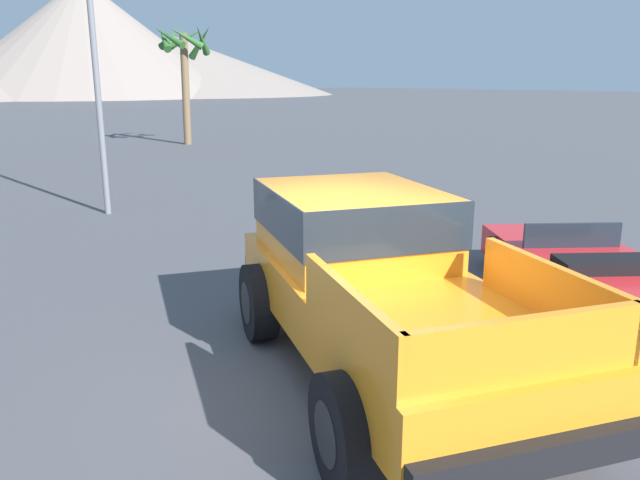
# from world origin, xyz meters

# --- Properties ---
(ground_plane) EXTENTS (320.00, 320.00, 0.00)m
(ground_plane) POSITION_xyz_m (0.00, 0.00, 0.00)
(ground_plane) COLOR #4C4C51
(orange_pickup_truck) EXTENTS (3.84, 5.48, 1.91)m
(orange_pickup_truck) POSITION_xyz_m (0.56, 0.03, 1.09)
(orange_pickup_truck) COLOR orange
(orange_pickup_truck) RESTS_ON ground_plane
(red_convertible_car) EXTENTS (3.90, 4.22, 1.03)m
(red_convertible_car) POSITION_xyz_m (4.43, -0.54, 0.42)
(red_convertible_car) COLOR red
(red_convertible_car) RESTS_ON ground_plane
(street_lamp_post) EXTENTS (0.90, 0.24, 7.39)m
(street_lamp_post) POSITION_xyz_m (1.87, 9.82, 4.46)
(street_lamp_post) COLOR slate
(street_lamp_post) RESTS_ON ground_plane
(palm_tree_short) EXTENTS (2.69, 2.74, 5.63)m
(palm_tree_short) POSITION_xyz_m (11.71, 22.72, 4.24)
(palm_tree_short) COLOR brown
(palm_tree_short) RESTS_ON ground_plane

